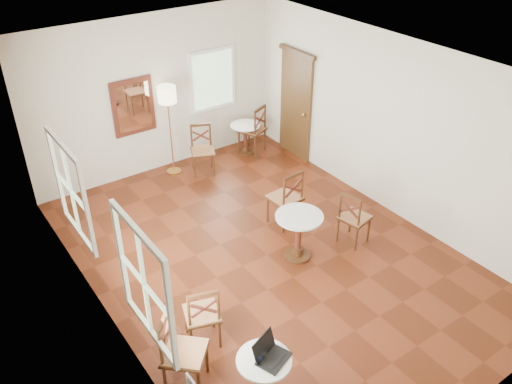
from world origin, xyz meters
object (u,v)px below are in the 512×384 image
Objects in this scene: cafe_table_near at (264,375)px; chair_mid_b at (354,218)px; chair_near_b at (182,352)px; chair_back_a at (253,129)px; laptop at (269,353)px; chair_near_a at (202,314)px; chair_mid_a at (286,198)px; chair_back_b at (203,150)px; navy_mug at (259,358)px; mouse at (265,356)px; floor_lamp at (167,101)px; water_glass at (264,357)px; cafe_table_back at (245,136)px; cafe_table_mid at (299,232)px.

cafe_table_near is 3.28m from chair_mid_b.
cafe_table_near is 0.62× the size of chair_near_b.
chair_mid_b is (2.88, 1.56, 0.06)m from cafe_table_near.
laptop is at bearing 33.70° from chair_back_a.
chair_near_a reaches higher than chair_mid_b.
chair_near_a is at bearing 27.02° from chair_mid_a.
chair_back_b is at bearing -17.29° from chair_back_a.
cafe_table_near is 0.32m from laptop.
chair_near_a is at bearing 25.12° from chair_back_a.
navy_mug is at bearing 111.56° from chair_near_a.
chair_back_b reaches higher than mouse.
navy_mug is at bearing 105.64° from chair_mid_b.
water_glass is at bearing -107.26° from floor_lamp.
water_glass is at bearing 33.14° from chair_back_a.
floor_lamp is (1.74, 4.09, 1.03)m from chair_near_a.
chair_mid_b is (0.57, -1.01, -0.05)m from chair_mid_a.
laptop is 4.09× the size of water_glass.
cafe_table_near is 0.29m from navy_mug.
chair_back_b reaches higher than chair_near_a.
chair_near_a is 0.91× the size of chair_back_a.
chair_near_a is 1.16m from water_glass.
floor_lamp reaches higher than navy_mug.
laptop reaches higher than cafe_table_back.
floor_lamp reaches higher than cafe_table_back.
chair_near_a is (-0.12, 1.13, 0.07)m from cafe_table_near.
chair_back_b is at bearing 11.18° from chair_near_b.
chair_mid_a is (2.32, 2.57, 0.12)m from cafe_table_near.
cafe_table_back is at bearing 56.99° from navy_mug.
chair_mid_b is 3.41m from chair_back_b.
chair_near_b is 2.36× the size of laptop.
chair_mid_a is at bearing -131.07° from chair_near_a.
cafe_table_back is at bearing 2.89° from chair_near_b.
cafe_table_near is 6.01× the size of water_glass.
chair_mid_b is at bearing -153.47° from chair_near_a.
cafe_table_back is 6.02m from water_glass.
chair_back_b is (2.22, 3.76, 0.01)m from chair_near_a.
chair_mid_a reaches higher than laptop.
chair_mid_b is at bearing 58.95° from chair_back_a.
chair_near_b is (-2.56, -1.06, 0.04)m from cafe_table_mid.
cafe_table_back is 2.66m from chair_mid_a.
chair_near_a is 0.91× the size of chair_mid_a.
laptop is 0.13m from navy_mug.
chair_mid_a is at bearing -109.94° from cafe_table_back.
chair_mid_b is at bearing -12.25° from cafe_table_mid.
cafe_table_near is 0.69× the size of chair_mid_b.
chair_near_b is (-3.84, -4.36, 0.12)m from cafe_table_back.
cafe_table_near is 0.85× the size of cafe_table_mid.
cafe_table_back is 5.99m from laptop.
water_glass is (-2.89, -1.57, 0.24)m from chair_mid_b.
chair_near_b is at bearing 91.73° from chair_mid_b.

